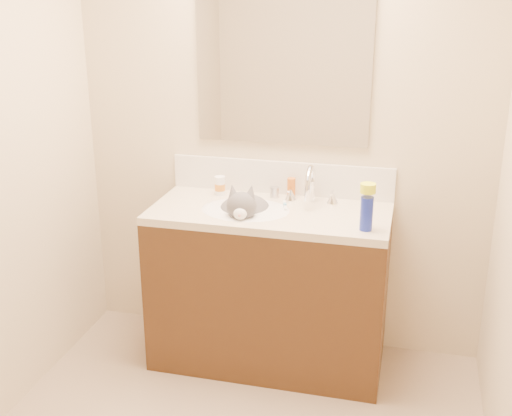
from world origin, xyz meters
The scene contains 16 objects.
room_shell centered at (0.00, 0.00, 1.49)m, with size 2.24×2.54×2.52m.
vanity_cabinet centered at (0.00, 0.97, 0.41)m, with size 1.20×0.55×0.82m, color #3E2511.
counter_slab centered at (0.00, 0.97, 0.84)m, with size 1.20×0.55×0.04m, color beige.
basin centered at (-0.12, 0.94, 0.79)m, with size 0.45×0.36×0.14m, color white.
faucet centered at (0.18, 1.11, 0.95)m, with size 0.28×0.20×0.21m.
cat centered at (-0.13, 0.97, 0.83)m, with size 0.36×0.41×0.32m.
backsplash centered at (0.00, 1.24, 0.95)m, with size 1.20×0.02×0.18m, color silver.
mirror centered at (0.00, 1.24, 1.54)m, with size 0.90×0.02×0.80m, color white.
pill_bottle centered at (-0.31, 1.14, 0.91)m, with size 0.06×0.06×0.10m, color white.
pill_label centered at (-0.31, 1.14, 0.90)m, with size 0.06×0.06×0.04m, color orange.
silver_jar centered at (-0.02, 1.17, 0.89)m, with size 0.05×0.05×0.06m, color #B7B7BC.
amber_bottle centered at (0.07, 1.18, 0.91)m, with size 0.04×0.04×0.11m, color #C25F16.
toothbrush centered at (0.06, 1.04, 0.86)m, with size 0.01×0.13×0.01m, color white.
toothbrush_head centered at (0.06, 1.04, 0.87)m, with size 0.02×0.03×0.02m, color #5B9AC2.
spray_can centered at (0.49, 0.81, 0.94)m, with size 0.06×0.06×0.16m, color #16249E.
spray_cap centered at (0.49, 0.81, 1.06)m, with size 0.07×0.07×0.04m, color #E4F91A.
Camera 1 is at (0.67, -1.98, 1.94)m, focal length 45.00 mm.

